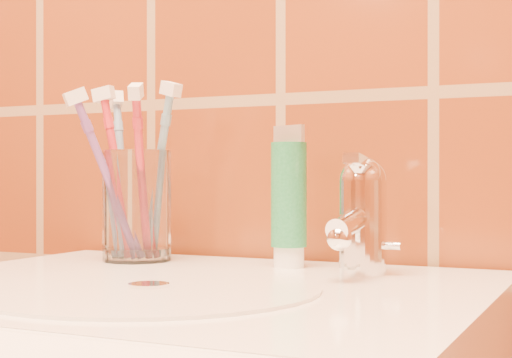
% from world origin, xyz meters
% --- Properties ---
extents(glass_tumbler, '(0.08, 0.08, 0.13)m').
position_xyz_m(glass_tumbler, '(-0.14, 1.11, 0.91)').
color(glass_tumbler, white).
rests_on(glass_tumbler, pedestal_sink).
extents(toothpaste_tube, '(0.04, 0.04, 0.15)m').
position_xyz_m(toothpaste_tube, '(0.04, 1.12, 0.92)').
color(toothpaste_tube, white).
rests_on(toothpaste_tube, pedestal_sink).
extents(faucet, '(0.05, 0.11, 0.12)m').
position_xyz_m(faucet, '(0.14, 1.09, 0.91)').
color(faucet, white).
rests_on(faucet, pedestal_sink).
extents(toothbrush_0, '(0.15, 0.15, 0.22)m').
position_xyz_m(toothbrush_0, '(-0.17, 1.12, 0.95)').
color(toothbrush_0, '#6789B8').
rests_on(toothbrush_0, glass_tumbler).
extents(toothbrush_1, '(0.10, 0.15, 0.22)m').
position_xyz_m(toothbrush_1, '(-0.12, 1.08, 0.95)').
color(toothbrush_1, '#AE2535').
rests_on(toothbrush_1, glass_tumbler).
extents(toothbrush_2, '(0.11, 0.09, 0.22)m').
position_xyz_m(toothbrush_2, '(-0.12, 1.11, 0.95)').
color(toothbrush_2, '#6B9BBF').
rests_on(toothbrush_2, glass_tumbler).
extents(toothbrush_3, '(0.08, 0.07, 0.21)m').
position_xyz_m(toothbrush_3, '(-0.16, 1.09, 0.95)').
color(toothbrush_3, red).
rests_on(toothbrush_3, glass_tumbler).
extents(toothbrush_4, '(0.15, 0.16, 0.22)m').
position_xyz_m(toothbrush_4, '(-0.16, 1.07, 0.95)').
color(toothbrush_4, '#6A408B').
rests_on(toothbrush_4, glass_tumbler).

